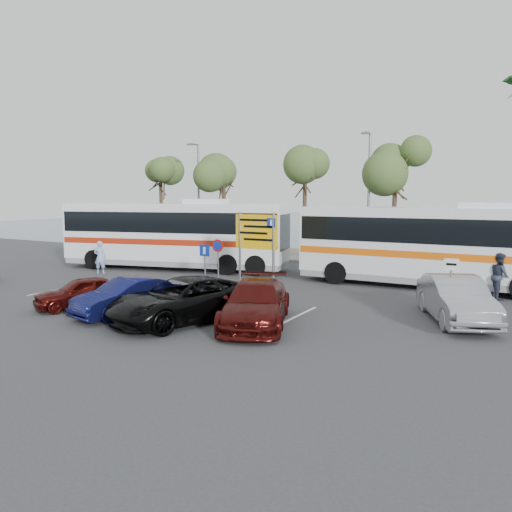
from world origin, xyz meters
The scene contains 24 objects.
ground centered at (0.00, 0.00, 0.00)m, with size 120.00×120.00×0.00m, color #363639.
kerb_strip centered at (0.00, 14.00, 0.07)m, with size 44.00×2.40×0.15m, color gray.
seawall centered at (0.00, 16.00, 0.30)m, with size 48.00×0.80×0.60m, color #A09680.
sea centered at (0.00, 60.00, 0.01)m, with size 140.00×140.00×0.00m, color #45626F.
tree_far_left centered at (-14.00, 14.00, 6.33)m, with size 3.20×3.20×7.60m.
tree_left centered at (-8.00, 14.00, 6.00)m, with size 3.20×3.20×7.20m.
tree_mid centered at (-1.50, 14.00, 6.65)m, with size 3.20×3.20×8.00m.
tree_right centered at (4.50, 14.00, 6.17)m, with size 3.20×3.20×7.40m.
street_lamp_left centered at (-10.00, 13.52, 4.60)m, with size 0.45×1.15×8.01m.
street_lamp_right centered at (3.00, 13.52, 4.60)m, with size 0.45×1.15×8.01m.
direction_sign centered at (1.00, 3.20, 2.43)m, with size 2.20×0.12×3.60m.
sign_no_stop centered at (-0.60, 2.38, 1.58)m, with size 0.60×0.08×2.35m.
sign_parking centered at (-0.20, 0.79, 1.47)m, with size 0.50×0.07×2.25m.
sign_taxi centered at (9.80, 1.49, 1.42)m, with size 0.50×0.07×2.20m.
lane_markings centered at (-1.14, -1.00, 0.00)m, with size 12.02×4.20×0.01m, color silver, non-canonical shape.
coach_bus_left centered at (-6.50, 6.50, 1.94)m, with size 13.68×6.10×4.17m.
coach_bus_right centered at (8.26, 7.76, 1.89)m, with size 13.09×2.94×4.07m.
car_blue centered at (-0.60, -3.50, 0.68)m, with size 1.43×4.10×1.35m, color #0F1349.
car_maroon centered at (4.20, -2.36, 0.74)m, with size 2.08×5.11×1.48m, color #460E0B.
car_red centered at (-3.00, -3.50, 0.61)m, with size 1.44×3.58×1.22m, color #490D0A.
suv_black centered at (1.80, -3.22, 0.76)m, with size 2.54×5.50×1.53m, color black.
car_silver_b centered at (10.00, 1.50, 0.79)m, with size 1.67×4.79×1.58m, color #9C9CA2.
pedestrian_near centered at (-9.00, 2.95, 0.93)m, with size 0.68×0.44×1.85m, color #99AFDF.
pedestrian_far centered at (11.00, 6.50, 0.99)m, with size 0.96×0.75×1.98m, color #2E3346.
Camera 1 is at (12.51, -16.69, 4.35)m, focal length 35.00 mm.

